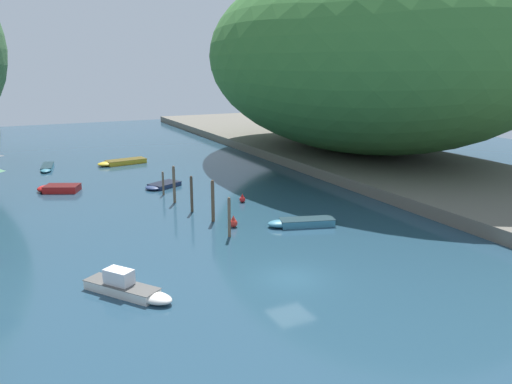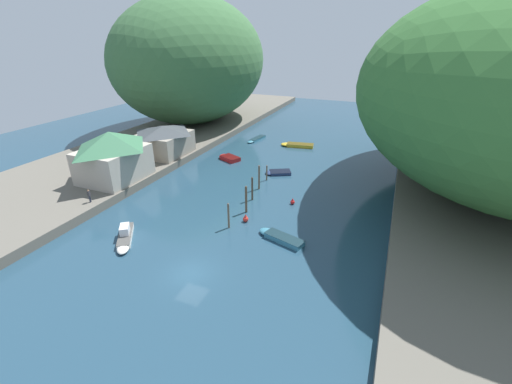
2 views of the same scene
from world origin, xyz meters
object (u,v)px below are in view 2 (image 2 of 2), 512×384
object	(u,v)px
boat_cabin_cruiser	(279,237)
boat_yellow_tender	(296,145)
boathouse_shed	(164,140)
boat_navy_launch	(228,158)
channel_buoy_far	(246,219)
boat_mid_channel	(125,237)
channel_buoy_near	(293,202)
waterfront_building	(112,155)
boat_small_dinghy	(256,139)
person_by_boathouse	(89,195)
person_on_quay	(150,161)
boat_moored_right	(277,172)

from	to	relation	value
boat_cabin_cruiser	boat_yellow_tender	size ratio (longest dim) A/B	0.86
boathouse_shed	boat_navy_launch	size ratio (longest dim) A/B	1.88
boat_yellow_tender	channel_buoy_far	world-z (taller)	channel_buoy_far
boat_yellow_tender	boat_mid_channel	bearing A→B (deg)	160.02
boat_cabin_cruiser	channel_buoy_near	xyz separation A→B (m)	(-1.14, 8.65, 0.04)
waterfront_building	boat_navy_launch	bearing A→B (deg)	59.56
boat_cabin_cruiser	channel_buoy_near	bearing A→B (deg)	24.32
boat_navy_launch	boat_small_dinghy	bearing A→B (deg)	25.40
waterfront_building	boat_yellow_tender	xyz separation A→B (m)	(18.58, 28.52, -4.47)
person_by_boathouse	boat_navy_launch	bearing A→B (deg)	-34.06
boat_yellow_tender	channel_buoy_far	size ratio (longest dim) A/B	6.66
boat_yellow_tender	person_on_quay	distance (m)	28.52
waterfront_building	boat_moored_right	xyz separation A→B (m)	(19.92, 13.48, -4.54)
boat_moored_right	channel_buoy_far	world-z (taller)	channel_buoy_far
channel_buoy_far	boat_small_dinghy	bearing A→B (deg)	110.63
boathouse_shed	boat_yellow_tender	world-z (taller)	boathouse_shed
boat_small_dinghy	person_by_boathouse	distance (m)	37.22
boat_mid_channel	channel_buoy_far	bearing A→B (deg)	-175.73
boat_yellow_tender	person_on_quay	xyz separation A→B (m)	(-17.00, -22.83, 1.85)
person_on_quay	waterfront_building	bearing A→B (deg)	-173.04
boat_cabin_cruiser	waterfront_building	bearing A→B (deg)	97.33
boat_cabin_cruiser	channel_buoy_far	bearing A→B (deg)	83.71
boat_mid_channel	channel_buoy_far	distance (m)	13.50
waterfront_building	channel_buoy_far	bearing A→B (deg)	-6.12
boat_mid_channel	boat_small_dinghy	bearing A→B (deg)	-123.69
boat_navy_launch	waterfront_building	bearing A→B (deg)	174.45
boathouse_shed	channel_buoy_near	xyz separation A→B (m)	(25.59, -7.82, -3.37)
boathouse_shed	boat_mid_channel	xyz separation A→B (m)	(11.50, -23.08, -3.28)
boat_yellow_tender	boat_moored_right	world-z (taller)	boat_yellow_tender
boathouse_shed	person_by_boathouse	xyz separation A→B (m)	(2.79, -19.20, -1.56)
boat_navy_launch	channel_buoy_far	world-z (taller)	channel_buoy_far
person_on_quay	person_by_boathouse	world-z (taller)	same
waterfront_building	person_by_boathouse	xyz separation A→B (m)	(2.50, -7.15, -2.62)
boathouse_shed	person_by_boathouse	size ratio (longest dim) A/B	5.24
boat_navy_launch	boat_cabin_cruiser	xyz separation A→B (m)	(16.72, -20.94, -0.04)
boat_yellow_tender	boat_moored_right	bearing A→B (deg)	175.68
boathouse_shed	boat_small_dinghy	size ratio (longest dim) A/B	1.45
boat_small_dinghy	boat_mid_channel	world-z (taller)	boat_mid_channel
boat_navy_launch	person_on_quay	world-z (taller)	person_on_quay
boat_navy_launch	channel_buoy_near	distance (m)	19.85
boat_navy_launch	boat_cabin_cruiser	world-z (taller)	boat_navy_launch
channel_buoy_far	waterfront_building	bearing A→B (deg)	173.88
boat_moored_right	channel_buoy_far	bearing A→B (deg)	157.92
boat_yellow_tender	boathouse_shed	bearing A→B (deg)	121.69
boat_yellow_tender	channel_buoy_near	size ratio (longest dim) A/B	7.72
waterfront_building	boat_mid_channel	xyz separation A→B (m)	(11.21, -11.03, -4.33)
boat_mid_channel	boat_navy_launch	bearing A→B (deg)	-122.87
boat_mid_channel	boat_yellow_tender	bearing A→B (deg)	-136.54
boat_small_dinghy	boat_yellow_tender	world-z (taller)	boat_yellow_tender
waterfront_building	boat_moored_right	world-z (taller)	waterfront_building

